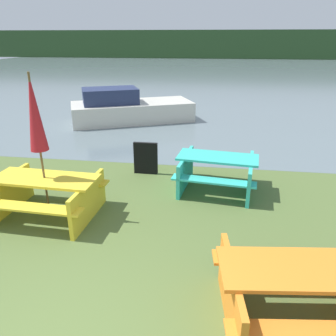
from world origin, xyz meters
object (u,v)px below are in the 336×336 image
(picnic_table_teal, at_px, (217,170))
(signboard, at_px, (146,158))
(boat, at_px, (128,109))
(picnic_table_orange, at_px, (303,290))
(picnic_table_yellow, at_px, (47,192))
(umbrella_crimson, at_px, (35,114))

(picnic_table_teal, height_order, signboard, signboard)
(picnic_table_teal, bearing_deg, boat, 120.79)
(picnic_table_orange, distance_m, picnic_table_teal, 3.48)
(picnic_table_yellow, bearing_deg, signboard, 58.55)
(picnic_table_yellow, bearing_deg, picnic_table_teal, 27.09)
(picnic_table_teal, xyz_separation_m, boat, (-3.33, 5.59, 0.03))
(picnic_table_orange, distance_m, umbrella_crimson, 4.51)
(picnic_table_yellow, relative_size, umbrella_crimson, 0.75)
(picnic_table_yellow, xyz_separation_m, boat, (-0.38, 7.10, 0.03))
(picnic_table_yellow, xyz_separation_m, signboard, (1.32, 2.15, -0.08))
(picnic_table_orange, xyz_separation_m, signboard, (-2.55, 4.00, -0.09))
(picnic_table_yellow, height_order, boat, boat)
(boat, height_order, signboard, boat)
(umbrella_crimson, relative_size, signboard, 3.32)
(signboard, bearing_deg, picnic_table_teal, -21.51)
(picnic_table_orange, xyz_separation_m, picnic_table_teal, (-0.92, 3.36, -0.02))
(boat, relative_size, signboard, 6.35)
(picnic_table_orange, relative_size, picnic_table_teal, 1.11)
(picnic_table_orange, distance_m, picnic_table_yellow, 4.29)
(picnic_table_orange, xyz_separation_m, picnic_table_yellow, (-3.87, 1.85, -0.01))
(picnic_table_yellow, xyz_separation_m, umbrella_crimson, (0.00, 0.00, 1.39))
(boat, bearing_deg, picnic_table_orange, -88.79)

